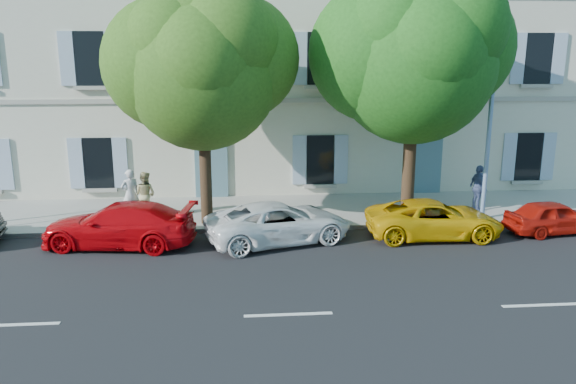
{
  "coord_description": "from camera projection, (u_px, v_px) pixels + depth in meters",
  "views": [
    {
      "loc": [
        -0.98,
        -15.59,
        5.63
      ],
      "look_at": [
        0.5,
        2.0,
        1.4
      ],
      "focal_mm": 35.0,
      "sensor_mm": 36.0,
      "label": 1
    }
  ],
  "objects": [
    {
      "name": "building",
      "position": [
        262.0,
        49.0,
        24.98
      ],
      "size": [
        28.0,
        7.0,
        12.0
      ],
      "primitive_type": "cube",
      "color": "beige",
      "rests_on": "ground"
    },
    {
      "name": "street_lamp",
      "position": [
        494.0,
        93.0,
        18.5
      ],
      "size": [
        0.24,
        1.62,
        7.66
      ],
      "color": "#7293BF",
      "rests_on": "sidewalk"
    },
    {
      "name": "car_yellow_supercar",
      "position": [
        434.0,
        219.0,
        17.97
      ],
      "size": [
        4.36,
        2.08,
        1.2
      ],
      "primitive_type": "imported",
      "rotation": [
        0.0,
        0.0,
        1.55
      ],
      "color": "#DFA709",
      "rests_on": "ground"
    },
    {
      "name": "car_red_hatchback",
      "position": [
        554.0,
        217.0,
        18.39
      ],
      "size": [
        3.36,
        1.71,
        1.1
      ],
      "primitive_type": "imported",
      "rotation": [
        0.0,
        0.0,
        1.7
      ],
      "color": "#B2140A",
      "rests_on": "ground"
    },
    {
      "name": "pedestrian_b",
      "position": [
        145.0,
        195.0,
        19.64
      ],
      "size": [
        0.98,
        0.89,
        1.63
      ],
      "primitive_type": "imported",
      "rotation": [
        0.0,
        0.0,
        2.71
      ],
      "color": "#C5B77E",
      "rests_on": "sidewalk"
    },
    {
      "name": "tree_right",
      "position": [
        414.0,
        63.0,
        18.47
      ],
      "size": [
        5.38,
        5.38,
        8.29
      ],
      "color": "#3A2819",
      "rests_on": "sidewalk"
    },
    {
      "name": "pedestrian_a",
      "position": [
        130.0,
        194.0,
        19.46
      ],
      "size": [
        0.76,
        0.65,
        1.75
      ],
      "primitive_type": "imported",
      "rotation": [
        0.0,
        0.0,
        3.59
      ],
      "color": "silver",
      "rests_on": "sidewalk"
    },
    {
      "name": "kerb",
      "position": [
        272.0,
        229.0,
        18.69
      ],
      "size": [
        36.0,
        0.16,
        0.16
      ],
      "primitive_type": "cube",
      "color": "#9E998E",
      "rests_on": "ground"
    },
    {
      "name": "tree_left",
      "position": [
        202.0,
        73.0,
        17.97
      ],
      "size": [
        5.02,
        5.02,
        7.79
      ],
      "color": "#3A2819",
      "rests_on": "sidewalk"
    },
    {
      "name": "sidewalk",
      "position": [
        269.0,
        212.0,
        20.79
      ],
      "size": [
        36.0,
        4.5,
        0.15
      ],
      "primitive_type": "cube",
      "color": "#A09E96",
      "rests_on": "ground"
    },
    {
      "name": "car_red_coupe",
      "position": [
        119.0,
        225.0,
        17.09
      ],
      "size": [
        4.85,
        2.54,
        1.34
      ],
      "primitive_type": "imported",
      "rotation": [
        0.0,
        0.0,
        4.56
      ],
      "color": "#C3050B",
      "rests_on": "ground"
    },
    {
      "name": "car_white_coupe",
      "position": [
        279.0,
        223.0,
        17.47
      ],
      "size": [
        4.96,
        3.33,
        1.26
      ],
      "primitive_type": "imported",
      "rotation": [
        0.0,
        0.0,
        1.87
      ],
      "color": "white",
      "rests_on": "ground"
    },
    {
      "name": "ground",
      "position": [
        277.0,
        254.0,
        16.5
      ],
      "size": [
        90.0,
        90.0,
        0.0
      ],
      "primitive_type": "plane",
      "color": "black"
    },
    {
      "name": "pedestrian_c",
      "position": [
        478.0,
        188.0,
        20.53
      ],
      "size": [
        0.56,
        1.04,
        1.68
      ],
      "primitive_type": "imported",
      "rotation": [
        0.0,
        0.0,
        1.73
      ],
      "color": "#4A5A88",
      "rests_on": "sidewalk"
    }
  ]
}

